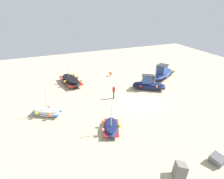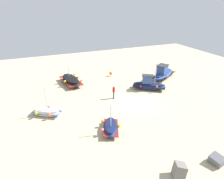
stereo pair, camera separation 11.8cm
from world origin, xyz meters
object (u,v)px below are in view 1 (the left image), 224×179
Objects in this scene: fishing_boat_3 at (163,74)px; fishing_boat_4 at (111,127)px; fishing_boat_0 at (46,112)px; person_walking at (114,91)px; fishing_boat_1 at (149,85)px; fishing_boat_2 at (71,81)px; mooring_buoy_1 at (111,73)px.

fishing_boat_4 reaches higher than fishing_boat_3.
person_walking is at bearing -138.49° from fishing_boat_0.
fishing_boat_1 is 0.82× the size of fishing_boat_3.
fishing_boat_2 is 6.80m from mooring_buoy_1.
fishing_boat_4 is at bearing 168.59° from fishing_boat_0.
fishing_boat_0 is at bearing -138.97° from person_walking.
fishing_boat_1 is 0.86× the size of fishing_boat_2.
fishing_boat_0 is at bearing -36.38° from fishing_boat_2.
fishing_boat_1 reaches higher than person_walking.
fishing_boat_0 is at bearing 41.49° from fishing_boat_1.
fishing_boat_1 is 7.59m from mooring_buoy_1.
fishing_boat_1 reaches higher than fishing_boat_2.
fishing_boat_1 reaches higher than mooring_buoy_1.
fishing_boat_3 is at bearing 54.22° from person_walking.
fishing_boat_3 is 10.82m from person_walking.
mooring_buoy_1 is (7.28, -4.05, -0.26)m from fishing_boat_3.
person_walking is (5.58, 0.77, 0.33)m from fishing_boat_1.
fishing_boat_2 reaches higher than mooring_buoy_1.
fishing_boat_0 is 7.58m from fishing_boat_4.
fishing_boat_2 is 14.36m from fishing_boat_3.
fishing_boat_0 reaches higher than mooring_buoy_1.
fishing_boat_4 is (-5.31, 5.41, 0.01)m from fishing_boat_0.
fishing_boat_3 is 8.33m from mooring_buoy_1.
fishing_boat_4 is 7.21m from person_walking.
fishing_boat_0 reaches higher than fishing_boat_4.
fishing_boat_2 reaches higher than fishing_boat_3.
fishing_boat_3 is (-14.02, 3.13, 0.19)m from fishing_boat_2.
fishing_boat_4 is 1.99× the size of person_walking.
person_walking is (-3.07, -6.50, 0.57)m from fishing_boat_4.
fishing_boat_2 is at bearing -43.83° from fishing_boat_3.
fishing_boat_4 is at bearing 6.69° from fishing_boat_3.
fishing_boat_0 is 0.97× the size of fishing_boat_4.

